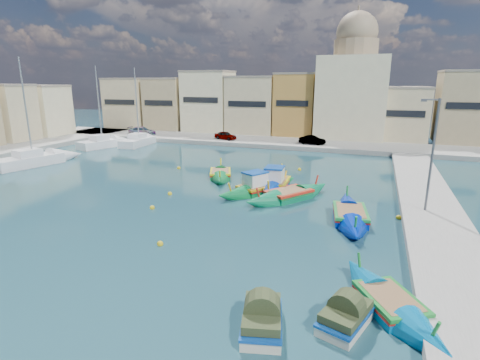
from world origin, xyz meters
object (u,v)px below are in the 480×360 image
at_px(quay_street_lamp, 431,155).
at_px(yacht_mid, 48,159).
at_px(luzzu_green, 220,175).
at_px(church_block, 353,85).
at_px(yacht_midnorth, 111,143).
at_px(luzzu_cyan_south, 390,305).
at_px(yacht_north, 144,140).
at_px(luzzu_blue_south, 350,216).
at_px(luzzu_blue_cabin, 275,184).
at_px(luzzu_cyan_mid, 289,196).
at_px(tender_far, 346,317).
at_px(luzzu_turquoise_cabin, 259,188).
at_px(tender_near, 262,320).

relative_size(quay_street_lamp, yacht_mid, 0.64).
bearing_deg(luzzu_green, church_block, 70.83).
bearing_deg(yacht_midnorth, luzzu_cyan_south, -38.38).
relative_size(church_block, quay_street_lamp, 2.39).
bearing_deg(yacht_north, luzzu_blue_south, -35.85).
height_order(quay_street_lamp, luzzu_cyan_south, quay_street_lamp).
relative_size(luzzu_green, yacht_mid, 0.61).
xyz_separation_m(luzzu_blue_cabin, yacht_north, (-24.58, 16.77, 0.09)).
height_order(luzzu_green, yacht_midnorth, yacht_midnorth).
xyz_separation_m(luzzu_cyan_mid, tender_far, (5.57, -14.92, 0.12)).
height_order(quay_street_lamp, tender_far, quay_street_lamp).
xyz_separation_m(quay_street_lamp, tender_far, (-4.05, -14.15, -3.94)).
relative_size(quay_street_lamp, tender_far, 2.77).
distance_m(luzzu_cyan_mid, luzzu_blue_south, 5.83).
xyz_separation_m(luzzu_cyan_mid, luzzu_blue_south, (4.90, -3.15, -0.00)).
bearing_deg(yacht_midnorth, luzzu_blue_cabin, -25.51).
distance_m(luzzu_cyan_mid, luzzu_green, 9.04).
relative_size(luzzu_cyan_mid, luzzu_green, 1.11).
distance_m(luzzu_turquoise_cabin, tender_near, 17.98).
bearing_deg(luzzu_cyan_mid, quay_street_lamp, -4.57).
bearing_deg(yacht_mid, tender_near, -32.55).
relative_size(luzzu_blue_cabin, luzzu_green, 1.15).
height_order(yacht_midnorth, yacht_mid, yacht_mid).
xyz_separation_m(tender_far, yacht_north, (-31.96, 34.37, 0.07)).
relative_size(luzzu_cyan_mid, tender_near, 2.78).
height_order(luzzu_turquoise_cabin, tender_near, luzzu_turquoise_cabin).
height_order(church_block, yacht_mid, church_block).
relative_size(tender_far, yacht_midnorth, 0.24).
bearing_deg(tender_near, luzzu_cyan_south, 33.16).
bearing_deg(yacht_midnorth, tender_far, -41.23).
relative_size(quay_street_lamp, luzzu_green, 1.06).
xyz_separation_m(luzzu_green, tender_near, (10.43, -20.75, 0.17)).
xyz_separation_m(quay_street_lamp, luzzu_turquoise_cabin, (-12.39, 1.74, -3.99)).
height_order(church_block, tender_far, church_block).
xyz_separation_m(luzzu_cyan_south, yacht_mid, (-36.13, 17.20, 0.25)).
distance_m(luzzu_cyan_mid, yacht_midnorth, 33.75).
bearing_deg(yacht_mid, luzzu_cyan_south, -25.46).
xyz_separation_m(luzzu_cyan_mid, yacht_mid, (-28.96, 3.99, 0.22)).
relative_size(luzzu_green, tender_far, 2.62).
bearing_deg(yacht_mid, luzzu_blue_cabin, -2.74).
xyz_separation_m(luzzu_green, yacht_mid, (-21.17, -0.59, 0.24)).
bearing_deg(luzzu_green, quay_street_lamp, -17.07).
xyz_separation_m(church_block, luzzu_blue_cabin, (-3.98, -30.55, -8.04)).
bearing_deg(church_block, tender_near, -89.46).
bearing_deg(church_block, tender_far, -85.97).
distance_m(luzzu_blue_cabin, luzzu_cyan_south, 18.26).
xyz_separation_m(tender_near, yacht_north, (-29.03, 35.63, 0.05)).
relative_size(quay_street_lamp, luzzu_cyan_south, 1.13).
bearing_deg(tender_near, luzzu_turquoise_cabin, 107.51).
xyz_separation_m(luzzu_blue_cabin, yacht_midnorth, (-27.90, 13.32, 0.10)).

